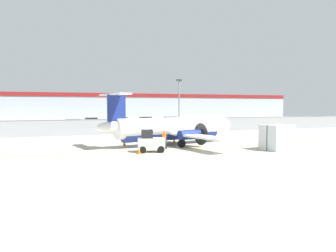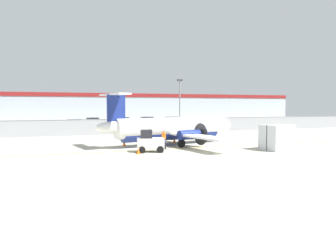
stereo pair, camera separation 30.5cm
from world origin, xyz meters
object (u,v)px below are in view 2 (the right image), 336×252
at_px(apron_light_pole, 180,102).
at_px(parked_car_4, 148,121).
at_px(cargo_container, 277,137).
at_px(parked_car_2, 93,122).
at_px(parked_car_1, 74,124).
at_px(ground_crew_worker, 164,138).
at_px(traffic_cone_far_left, 138,150).
at_px(parked_car_0, 25,126).
at_px(baggage_tug, 150,142).
at_px(commuter_airplane, 174,128).
at_px(traffic_cone_near_left, 181,142).
at_px(traffic_cone_near_right, 174,140).
at_px(parked_car_6, 208,122).
at_px(traffic_cone_far_right, 124,143).
at_px(parked_car_5, 172,121).
at_px(parked_car_3, 123,122).

bearing_deg(apron_light_pole, parked_car_4, 84.32).
distance_m(cargo_container, parked_car_2, 38.50).
bearing_deg(parked_car_1, ground_crew_worker, 100.94).
relative_size(traffic_cone_far_left, parked_car_0, 0.15).
relative_size(parked_car_0, parked_car_2, 0.97).
height_order(baggage_tug, parked_car_4, baggage_tug).
xyz_separation_m(commuter_airplane, apron_light_pole, (4.50, 9.42, 2.70)).
bearing_deg(traffic_cone_near_left, parked_car_0, 125.28).
distance_m(traffic_cone_near_right, parked_car_6, 24.38).
bearing_deg(parked_car_2, parked_car_6, -18.63).
xyz_separation_m(traffic_cone_far_right, apron_light_pole, (9.32, 8.64, 3.99)).
bearing_deg(parked_car_2, cargo_container, -67.60).
bearing_deg(parked_car_4, ground_crew_worker, -102.45).
height_order(ground_crew_worker, traffic_cone_near_right, ground_crew_worker).
bearing_deg(cargo_container, parked_car_2, 96.99).
bearing_deg(traffic_cone_near_right, cargo_container, -53.73).
distance_m(traffic_cone_near_right, parked_car_5, 29.86).
xyz_separation_m(commuter_airplane, traffic_cone_near_left, (0.57, -0.38, -1.29)).
relative_size(parked_car_5, apron_light_pole, 0.58).
distance_m(parked_car_0, apron_light_pole, 22.77).
distance_m(baggage_tug, traffic_cone_far_left, 1.47).
distance_m(parked_car_2, apron_light_pole, 22.64).
bearing_deg(apron_light_pole, traffic_cone_near_left, -111.85).
distance_m(parked_car_3, parked_car_6, 15.69).
height_order(baggage_tug, traffic_cone_near_left, baggage_tug).
distance_m(commuter_airplane, baggage_tug, 5.66).
xyz_separation_m(parked_car_1, parked_car_6, (22.56, -2.85, 0.00)).
relative_size(commuter_airplane, traffic_cone_near_left, 25.02).
height_order(parked_car_1, parked_car_3, same).
bearing_deg(cargo_container, traffic_cone_far_left, 161.45).
xyz_separation_m(traffic_cone_far_left, traffic_cone_far_right, (0.13, 5.60, 0.00)).
xyz_separation_m(traffic_cone_far_right, parked_car_4, (11.47, 30.28, 0.58)).
height_order(parked_car_1, parked_car_2, same).
height_order(traffic_cone_near_left, parked_car_2, parked_car_2).
bearing_deg(parked_car_6, parked_car_2, 153.77).
bearing_deg(traffic_cone_near_right, parked_car_1, 110.32).
relative_size(parked_car_0, apron_light_pole, 0.58).
height_order(cargo_container, traffic_cone_near_left, cargo_container).
distance_m(traffic_cone_far_right, parked_car_3, 29.76).
distance_m(parked_car_0, parked_car_1, 7.71).
relative_size(traffic_cone_near_right, parked_car_3, 0.15).
height_order(baggage_tug, traffic_cone_far_left, baggage_tug).
relative_size(parked_car_2, parked_car_5, 1.03).
bearing_deg(traffic_cone_far_left, traffic_cone_near_left, 38.83).
bearing_deg(ground_crew_worker, parked_car_4, 133.87).
bearing_deg(parked_car_1, parked_car_4, -156.10).
relative_size(parked_car_1, parked_car_6, 1.00).
xyz_separation_m(ground_crew_worker, traffic_cone_far_right, (-2.84, 3.35, -0.64)).
relative_size(traffic_cone_near_left, parked_car_4, 0.15).
xyz_separation_m(traffic_cone_near_left, parked_car_6, (14.31, 21.93, 0.58)).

